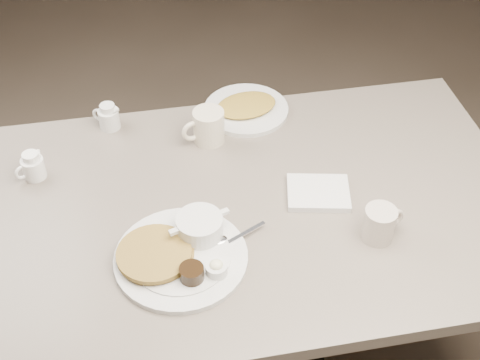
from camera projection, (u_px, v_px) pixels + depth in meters
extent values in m
cube|color=slate|center=(241.00, 210.00, 1.70)|extent=(1.50, 0.90, 0.04)
cylinder|color=black|center=(241.00, 293.00, 1.94)|extent=(0.14, 0.14, 0.69)
cylinder|color=black|center=(241.00, 358.00, 2.19)|extent=(0.56, 0.56, 0.03)
cylinder|color=silver|center=(181.00, 258.00, 1.54)|extent=(0.40, 0.40, 0.01)
cylinder|color=silver|center=(181.00, 255.00, 1.54)|extent=(0.30, 0.30, 0.00)
cylinder|color=olive|center=(156.00, 254.00, 1.53)|extent=(0.23, 0.23, 0.01)
cylinder|color=olive|center=(154.00, 253.00, 1.52)|extent=(0.23, 0.23, 0.01)
cylinder|color=silver|center=(200.00, 227.00, 1.57)|extent=(0.14, 0.14, 0.05)
cube|color=silver|center=(174.00, 232.00, 1.54)|extent=(0.03, 0.02, 0.01)
cube|color=silver|center=(224.00, 212.00, 1.58)|extent=(0.03, 0.02, 0.01)
ellipsoid|color=silver|center=(193.00, 224.00, 1.56)|extent=(0.06, 0.06, 0.03)
ellipsoid|color=silver|center=(207.00, 223.00, 1.56)|extent=(0.06, 0.06, 0.02)
cylinder|color=black|center=(192.00, 273.00, 1.48)|extent=(0.07, 0.07, 0.04)
cylinder|color=silver|center=(216.00, 269.00, 1.49)|extent=(0.07, 0.07, 0.03)
ellipsoid|color=beige|center=(216.00, 265.00, 1.48)|extent=(0.04, 0.04, 0.02)
cube|color=silver|center=(244.00, 234.00, 1.59)|extent=(0.12, 0.06, 0.00)
ellipsoid|color=silver|center=(220.00, 240.00, 1.57)|extent=(0.05, 0.04, 0.01)
cylinder|color=#C0B4A7|center=(379.00, 224.00, 1.57)|extent=(0.10, 0.10, 0.09)
cylinder|color=black|center=(381.00, 213.00, 1.55)|extent=(0.08, 0.08, 0.01)
torus|color=#C0B4A7|center=(394.00, 218.00, 1.59)|extent=(0.06, 0.03, 0.06)
cube|color=silver|center=(318.00, 193.00, 1.70)|extent=(0.18, 0.16, 0.02)
cylinder|color=beige|center=(209.00, 126.00, 1.84)|extent=(0.11, 0.11, 0.10)
torus|color=beige|center=(193.00, 131.00, 1.83)|extent=(0.07, 0.03, 0.07)
cylinder|color=white|center=(34.00, 168.00, 1.74)|extent=(0.07, 0.07, 0.06)
cylinder|color=white|center=(30.00, 157.00, 1.72)|extent=(0.05, 0.05, 0.02)
cone|color=white|center=(39.00, 154.00, 1.73)|extent=(0.03, 0.03, 0.02)
torus|color=white|center=(22.00, 172.00, 1.72)|extent=(0.04, 0.03, 0.04)
cylinder|color=silver|center=(109.00, 119.00, 1.90)|extent=(0.06, 0.06, 0.06)
cylinder|color=silver|center=(107.00, 108.00, 1.87)|extent=(0.05, 0.05, 0.02)
cone|color=silver|center=(115.00, 111.00, 1.87)|extent=(0.03, 0.03, 0.02)
torus|color=silver|center=(99.00, 115.00, 1.91)|extent=(0.04, 0.03, 0.04)
cylinder|color=silver|center=(246.00, 110.00, 1.97)|extent=(0.31, 0.31, 0.01)
ellipsoid|color=#A3862D|center=(246.00, 105.00, 1.96)|extent=(0.21, 0.17, 0.02)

